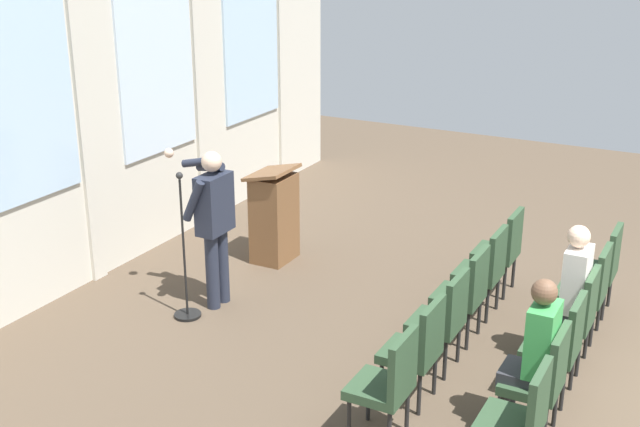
% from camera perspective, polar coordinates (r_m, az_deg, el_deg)
% --- Properties ---
extents(rear_partition, '(10.44, 0.14, 3.88)m').
position_cam_1_polar(rear_partition, '(9.45, -15.16, 7.35)').
color(rear_partition, beige).
rests_on(rear_partition, ground).
extents(speaker, '(0.51, 0.69, 1.68)m').
position_cam_1_polar(speaker, '(8.56, -7.35, -0.27)').
color(speaker, '#232838').
rests_on(speaker, ground).
extents(mic_stand, '(0.28, 0.28, 1.55)m').
position_cam_1_polar(mic_stand, '(8.57, -9.21, -4.99)').
color(mic_stand, black).
rests_on(mic_stand, ground).
extents(lectern, '(0.60, 0.48, 1.16)m').
position_cam_1_polar(lectern, '(9.79, -3.18, -0.18)').
color(lectern, brown).
rests_on(lectern, ground).
extents(chair_r0_c0, '(0.46, 0.44, 0.94)m').
position_cam_1_polar(chair_r0_c0, '(6.50, 4.76, -11.37)').
color(chair_r0_c0, black).
rests_on(chair_r0_c0, ground).
extents(chair_r0_c1, '(0.46, 0.44, 0.94)m').
position_cam_1_polar(chair_r0_c1, '(7.00, 6.80, -9.01)').
color(chair_r0_c1, black).
rests_on(chair_r0_c1, ground).
extents(chair_r0_c2, '(0.46, 0.44, 0.94)m').
position_cam_1_polar(chair_r0_c2, '(7.52, 8.54, -6.96)').
color(chair_r0_c2, black).
rests_on(chair_r0_c2, ground).
extents(chair_r0_c3, '(0.46, 0.44, 0.94)m').
position_cam_1_polar(chair_r0_c3, '(8.05, 10.04, -5.17)').
color(chair_r0_c3, black).
rests_on(chair_r0_c3, ground).
extents(chair_r0_c4, '(0.46, 0.44, 0.94)m').
position_cam_1_polar(chair_r0_c4, '(8.59, 11.34, -3.61)').
color(chair_r0_c4, black).
rests_on(chair_r0_c4, ground).
extents(chair_r0_c5, '(0.46, 0.44, 0.94)m').
position_cam_1_polar(chair_r0_c5, '(9.15, 12.49, -2.23)').
color(chair_r0_c5, black).
rests_on(chair_r0_c5, ground).
extents(chair_r1_c0, '(0.46, 0.44, 0.94)m').
position_cam_1_polar(chair_r1_c0, '(6.24, 13.68, -13.38)').
color(chair_r1_c0, black).
rests_on(chair_r1_c0, ground).
extents(chair_r1_c1, '(0.46, 0.44, 0.94)m').
position_cam_1_polar(chair_r1_c1, '(6.76, 15.06, -10.74)').
color(chair_r1_c1, black).
rests_on(chair_r1_c1, ground).
extents(audience_r1_c1, '(0.36, 0.39, 1.34)m').
position_cam_1_polar(audience_r1_c1, '(6.67, 14.54, -9.06)').
color(audience_r1_c1, '#2D2D33').
rests_on(audience_r1_c1, ground).
extents(chair_r1_c2, '(0.46, 0.44, 0.94)m').
position_cam_1_polar(chair_r1_c2, '(7.29, 16.22, -8.46)').
color(chair_r1_c2, black).
rests_on(chair_r1_c2, ground).
extents(chair_r1_c3, '(0.46, 0.44, 0.94)m').
position_cam_1_polar(chair_r1_c3, '(7.84, 17.20, -6.51)').
color(chair_r1_c3, black).
rests_on(chair_r1_c3, ground).
extents(audience_r1_c3, '(0.36, 0.39, 1.36)m').
position_cam_1_polar(audience_r1_c3, '(7.76, 16.79, -4.96)').
color(audience_r1_c3, '#2D2D33').
rests_on(audience_r1_c3, ground).
extents(chair_r1_c4, '(0.46, 0.44, 0.94)m').
position_cam_1_polar(chair_r1_c4, '(8.40, 18.06, -4.80)').
color(chair_r1_c4, black).
rests_on(chair_r1_c4, ground).
extents(chair_r1_c5, '(0.46, 0.44, 0.94)m').
position_cam_1_polar(chair_r1_c5, '(8.97, 18.80, -3.31)').
color(chair_r1_c5, black).
rests_on(chair_r1_c5, ground).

